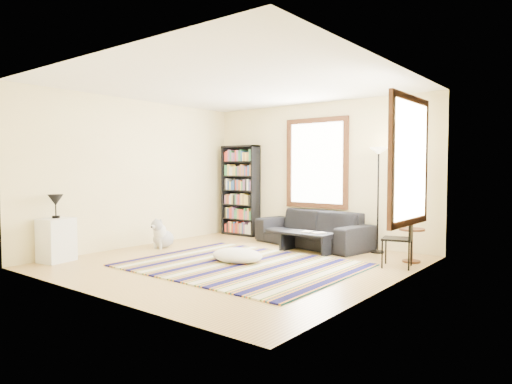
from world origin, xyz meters
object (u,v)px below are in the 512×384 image
Objects in this scene: white_cabinet at (56,240)px; dog at (163,233)px; sofa at (312,228)px; side_table at (412,245)px; floor_lamp at (378,200)px; bookshelf at (241,190)px; floor_cushion at (237,255)px; folding_chair at (397,239)px; coffee_table at (308,242)px.

white_cabinet reaches higher than dog.
sofa is 2.83m from dog.
floor_lamp is at bearing 149.75° from side_table.
bookshelf is at bearing 177.06° from floor_lamp.
floor_cushion is at bearing 26.27° from white_cabinet.
folding_chair reaches higher than dog.
white_cabinet is (-3.74, -3.90, -0.58)m from floor_lamp.
floor_cushion is at bearing -82.81° from sofa.
white_cabinet reaches higher than floor_cushion.
floor_lamp is at bearing 113.31° from folding_chair.
white_cabinet is at bearing -131.09° from coffee_table.
sofa is at bearing 31.01° from dog.
sofa is at bearing 114.91° from coffee_table.
dog is (-2.11, -1.89, -0.07)m from sofa.
folding_chair is at bearing -11.61° from sofa.
folding_chair is at bearing 3.60° from dog.
dog reaches higher than floor_cushion.
folding_chair is at bearing -52.82° from floor_lamp.
dog reaches higher than coffee_table.
bookshelf is 1.08× the size of floor_lamp.
bookshelf reaches higher than folding_chair.
sofa is 2.16m from folding_chair.
floor_lamp is 1.10m from side_table.
coffee_table is 1.65× the size of dog.
floor_cushion is 1.61× the size of dog.
floor_lamp is 2.66× the size of white_cabinet.
floor_lamp is 3.41× the size of dog.
bookshelf is 3.70× the size of side_table.
floor_cushion is (1.88, -2.33, -0.89)m from bookshelf.
sofa is at bearing -7.60° from bookshelf.
side_table is (2.19, 1.71, 0.16)m from floor_cushion.
white_cabinet is at bearing -110.93° from dog.
bookshelf is 2.86× the size of white_cabinet.
coffee_table is at bearing 72.73° from floor_cushion.
floor_cushion is at bearing -15.63° from dog.
coffee_table is 1.44m from floor_lamp.
side_table is 5.67m from white_cabinet.
coffee_table is 1.72m from folding_chair.
sofa reaches higher than side_table.
side_table is (1.75, 0.30, 0.09)m from coffee_table.
floor_cushion is at bearing -123.47° from floor_lamp.
white_cabinet is (-4.45, -2.96, -0.08)m from folding_chair.
floor_lamp is 3.44× the size of side_table.
side_table is 0.77× the size of white_cabinet.
sofa is 3.33× the size of white_cabinet.
side_table is at bearing -8.58° from bookshelf.
floor_lamp is 2.16× the size of folding_chair.
folding_chair is at bearing -6.64° from coffee_table.
folding_chair is (4.02, -1.11, -0.57)m from bookshelf.
dog is at bearing -159.63° from side_table.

